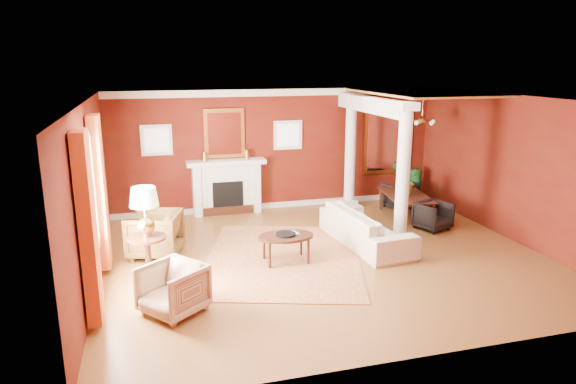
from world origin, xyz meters
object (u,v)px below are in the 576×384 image
object	(u,v)px
side_table	(145,217)
dining_table	(407,199)
armchair_stripe	(173,287)
sofa	(366,221)
coffee_table	(286,238)
armchair_leopard	(155,232)

from	to	relation	value
side_table	dining_table	xyz separation A→B (m)	(5.80, 1.92, -0.62)
armchair_stripe	side_table	world-z (taller)	side_table
sofa	dining_table	xyz separation A→B (m)	(1.62, 1.35, -0.02)
side_table	coffee_table	bearing A→B (deg)	1.83
armchair_leopard	armchair_stripe	bearing A→B (deg)	21.69
armchair_stripe	dining_table	bearing A→B (deg)	82.39
coffee_table	dining_table	bearing A→B (deg)	28.44
sofa	armchair_leopard	bearing A→B (deg)	78.02
dining_table	sofa	bearing A→B (deg)	139.02
coffee_table	side_table	xyz separation A→B (m)	(-2.40, -0.08, 0.60)
armchair_leopard	dining_table	bearing A→B (deg)	115.89
armchair_leopard	coffee_table	size ratio (longest dim) A/B	0.91
sofa	armchair_leopard	xyz separation A→B (m)	(-4.05, 0.47, -0.01)
coffee_table	armchair_leopard	bearing A→B (deg)	157.12
sofa	coffee_table	world-z (taller)	sofa
side_table	dining_table	bearing A→B (deg)	18.30
armchair_stripe	side_table	size ratio (longest dim) A/B	0.51
side_table	dining_table	world-z (taller)	side_table
dining_table	armchair_stripe	bearing A→B (deg)	130.13
dining_table	side_table	bearing A→B (deg)	117.44
coffee_table	dining_table	size ratio (longest dim) A/B	0.63
armchair_stripe	armchair_leopard	bearing A→B (deg)	146.06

